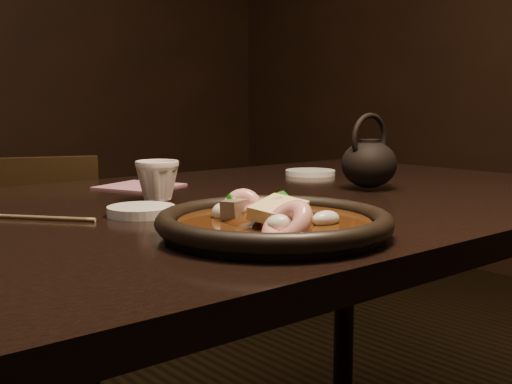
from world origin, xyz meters
TOP-DOWN VIEW (x-y plane):
  - table at (0.00, 0.00)m, footprint 1.60×0.90m
  - chair at (-0.12, 0.68)m, footprint 0.49×0.49m
  - plate at (-0.13, -0.27)m, footprint 0.31×0.31m
  - stirfry at (-0.14, -0.27)m, footprint 0.15×0.20m
  - soy_dish at (-0.19, -0.03)m, footprint 0.10×0.10m
  - saucer_right at (0.40, 0.20)m, footprint 0.12×0.12m
  - tea_cup at (-0.09, 0.09)m, footprint 0.09×0.08m
  - chopsticks at (-0.34, 0.06)m, footprint 0.14×0.18m
  - napkin at (-0.02, 0.27)m, footprint 0.18×0.18m
  - teapot at (0.31, -0.06)m, footprint 0.14×0.11m

SIDE VIEW (x-z plane):
  - chair at x=-0.12m, z-range 0.04..0.83m
  - table at x=0.00m, z-range 0.30..1.05m
  - napkin at x=-0.02m, z-range 0.75..0.75m
  - chopsticks at x=-0.34m, z-range 0.75..0.76m
  - saucer_right at x=0.40m, z-range 0.75..0.76m
  - soy_dish at x=-0.19m, z-range 0.75..0.76m
  - plate at x=-0.13m, z-range 0.75..0.78m
  - stirfry at x=-0.14m, z-range 0.74..0.81m
  - tea_cup at x=-0.09m, z-range 0.75..0.83m
  - teapot at x=0.31m, z-range 0.73..0.88m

